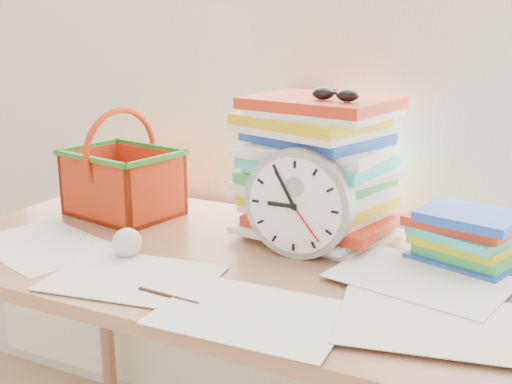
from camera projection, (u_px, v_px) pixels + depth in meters
The scene contains 9 objects.
desk at pixel (241, 289), 1.42m from camera, with size 1.40×0.70×0.75m.
paper_stack at pixel (317, 168), 1.50m from camera, with size 0.35×0.28×0.33m, color white, non-canonical shape.
clock at pixel (299, 203), 1.38m from camera, with size 0.24×0.24×0.05m, color gray.
sunglasses at pixel (335, 94), 1.38m from camera, with size 0.12×0.11×0.03m, color black, non-canonical shape.
book_stack at pixel (464, 238), 1.34m from camera, with size 0.24×0.19×0.12m, color white, non-canonical shape.
basket at pixel (122, 163), 1.66m from camera, with size 0.28×0.21×0.28m, color red, non-canonical shape.
crumpled_ball at pixel (127, 242), 1.39m from camera, with size 0.07×0.07×0.07m, color white.
pen at pixel (168, 296), 1.19m from camera, with size 0.01×0.01×0.14m, color black.
scattered_papers at pixel (240, 254), 1.40m from camera, with size 1.26×0.42×0.02m, color white, non-canonical shape.
Camera 1 is at (0.62, 0.44, 1.26)m, focal length 45.00 mm.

